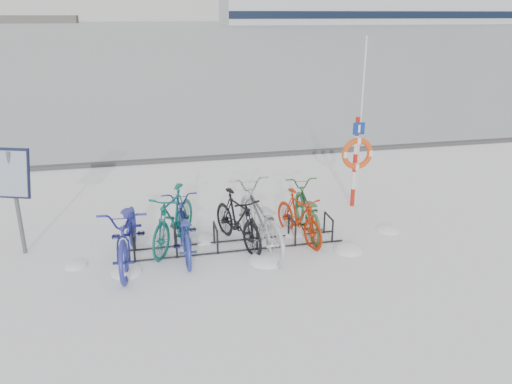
# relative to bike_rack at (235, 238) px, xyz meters

# --- Properties ---
(ground) EXTENTS (900.00, 900.00, 0.00)m
(ground) POSITION_rel_bike_rack_xyz_m (0.00, 0.00, -0.18)
(ground) COLOR white
(ground) RESTS_ON ground
(ice_sheet) EXTENTS (400.00, 298.00, 0.02)m
(ice_sheet) POSITION_rel_bike_rack_xyz_m (0.00, 155.00, -0.17)
(ice_sheet) COLOR #A4B0B9
(ice_sheet) RESTS_ON ground
(quay_edge) EXTENTS (400.00, 0.25, 0.10)m
(quay_edge) POSITION_rel_bike_rack_xyz_m (0.00, 5.90, -0.13)
(quay_edge) COLOR #3F3F42
(quay_edge) RESTS_ON ground
(bike_rack) EXTENTS (4.00, 0.48, 0.46)m
(bike_rack) POSITION_rel_bike_rack_xyz_m (0.00, 0.00, 0.00)
(bike_rack) COLOR black
(bike_rack) RESTS_ON ground
(info_board) EXTENTS (0.69, 0.44, 1.93)m
(info_board) POSITION_rel_bike_rack_xyz_m (-3.72, 0.55, 1.21)
(info_board) COLOR #595B5E
(info_board) RESTS_ON ground
(lifebuoy_station) EXTENTS (0.70, 0.22, 3.63)m
(lifebuoy_station) POSITION_rel_bike_rack_xyz_m (2.93, 1.42, 1.04)
(lifebuoy_station) COLOR #B3180E
(lifebuoy_station) RESTS_ON ground
(bike_0) EXTENTS (0.93, 2.25, 1.15)m
(bike_0) POSITION_rel_bike_rack_xyz_m (-1.87, -0.14, 0.40)
(bike_0) COLOR navy
(bike_0) RESTS_ON ground
(bike_1) EXTENTS (1.30, 1.90, 1.12)m
(bike_1) POSITION_rel_bike_rack_xyz_m (-1.08, 0.34, 0.38)
(bike_1) COLOR #0F574F
(bike_1) RESTS_ON ground
(bike_2) EXTENTS (0.69, 1.89, 0.98)m
(bike_2) POSITION_rel_bike_rack_xyz_m (-0.94, -0.00, 0.31)
(bike_2) COLOR navy
(bike_2) RESTS_ON ground
(bike_3) EXTENTS (0.99, 1.79, 1.04)m
(bike_3) POSITION_rel_bike_rack_xyz_m (0.07, 0.11, 0.34)
(bike_3) COLOR black
(bike_3) RESTS_ON ground
(bike_4) EXTENTS (1.06, 2.33, 1.18)m
(bike_4) POSITION_rel_bike_rack_xyz_m (0.45, -0.06, 0.41)
(bike_4) COLOR #ABAEB4
(bike_4) RESTS_ON ground
(bike_5) EXTENTS (0.83, 1.65, 0.96)m
(bike_5) POSITION_rel_bike_rack_xyz_m (1.24, 0.10, 0.30)
(bike_5) COLOR #AC2505
(bike_5) RESTS_ON ground
(bike_6) EXTENTS (0.77, 1.89, 0.97)m
(bike_6) POSITION_rel_bike_rack_xyz_m (1.49, 0.41, 0.31)
(bike_6) COLOR #316A38
(bike_6) RESTS_ON ground
(snow_drifts) EXTENTS (6.28, 2.09, 0.23)m
(snow_drifts) POSITION_rel_bike_rack_xyz_m (0.48, -0.17, -0.18)
(snow_drifts) COLOR white
(snow_drifts) RESTS_ON ground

